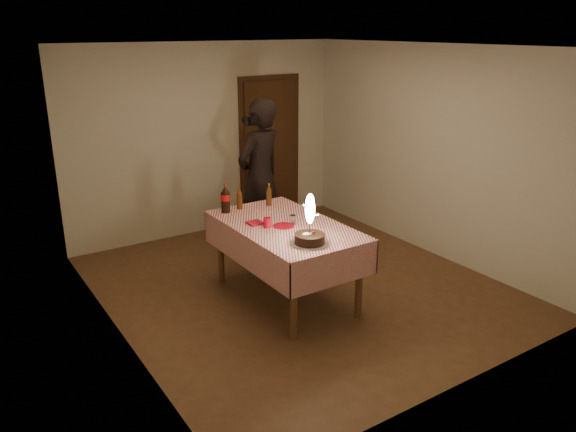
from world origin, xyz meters
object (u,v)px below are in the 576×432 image
Objects in this scene: red_plate at (284,226)px; photographer at (260,177)px; amber_bottle_left at (239,199)px; amber_bottle_right at (269,195)px; cola_bottle at (225,199)px; birthday_cake at (310,232)px; clear_cup at (293,219)px; dining_table at (285,235)px; red_cup at (267,223)px.

photographer is (0.52, 1.36, 0.14)m from red_plate.
amber_bottle_left is 0.35m from amber_bottle_right.
cola_bottle is at bearing 111.29° from red_plate.
birthday_cake is 5.42× the size of clear_cup.
red_plate is (-0.04, -0.03, 0.12)m from dining_table.
amber_bottle_right is (0.40, 0.63, 0.07)m from red_cup.
dining_table is 5.42× the size of cola_bottle.
birthday_cake is 0.58m from clear_cup.
photographer reaches higher than amber_bottle_right.
clear_cup is 0.35× the size of amber_bottle_right.
amber_bottle_right is at bearing -10.88° from amber_bottle_left.
cola_bottle is at bearing 100.90° from red_cup.
birthday_cake is 1.26m from amber_bottle_right.
dining_table is 0.77m from amber_bottle_left.
amber_bottle_left reaches higher than clear_cup.
clear_cup is 0.28× the size of cola_bottle.
cola_bottle is at bearing 115.07° from dining_table.
dining_table is at bearing -64.93° from cola_bottle.
red_plate is at bearing -23.12° from red_cup.
birthday_cake reaches higher than red_cup.
clear_cup is at bearing -11.24° from dining_table.
birthday_cake reaches higher than cola_bottle.
amber_bottle_left reaches higher than red_plate.
amber_bottle_right is at bearing 57.10° from red_cup.
birthday_cake is at bearing -106.82° from photographer.
dining_table is at bearing 39.17° from red_plate.
dining_table is 6.75× the size of amber_bottle_left.
birthday_cake is 1.29m from cola_bottle.
amber_bottle_left reaches higher than red_cup.
red_cup is (-0.16, 0.07, 0.05)m from red_plate.
dining_table is 0.13m from red_plate.
clear_cup is (0.12, 0.02, 0.04)m from red_plate.
red_plate is 2.44× the size of clear_cup.
birthday_cake is 1.29m from amber_bottle_left.
dining_table is at bearing -109.79° from photographer.
photographer is (0.67, 1.29, 0.09)m from red_cup.
cola_bottle is at bearing 100.35° from birthday_cake.
clear_cup is 0.69m from amber_bottle_right.
red_cup is at bearing -79.10° from cola_bottle.
clear_cup is (0.18, 0.55, -0.07)m from birthday_cake.
clear_cup is at bearing -10.02° from red_cup.
red_plate is at bearing -110.88° from photographer.
red_cup is 0.69m from cola_bottle.
cola_bottle is at bearing -172.16° from amber_bottle_left.
amber_bottle_left is 0.86m from photographer.
amber_bottle_left is (0.06, 0.69, 0.07)m from red_cup.
amber_bottle_right is at bearing 72.67° from dining_table.
dining_table is 6.75× the size of amber_bottle_right.
dining_table is 0.88× the size of photographer.
red_plate is 0.18m from red_cup.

